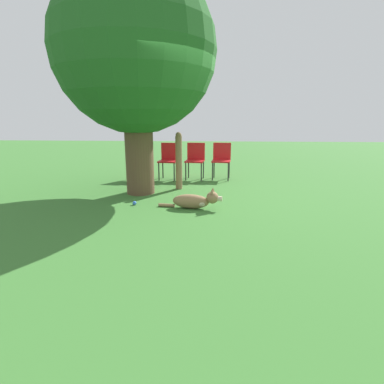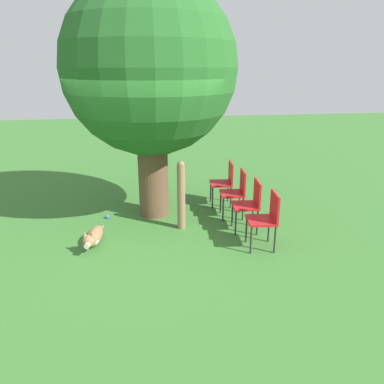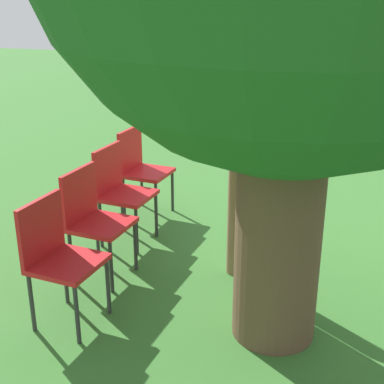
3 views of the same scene
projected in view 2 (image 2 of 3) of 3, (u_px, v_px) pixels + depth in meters
ground_plane at (148, 233)px, 6.32m from camera, size 30.00×30.00×0.00m
oak_tree at (150, 69)px, 6.31m from camera, size 2.98×2.98×4.15m
dog at (94, 237)px, 5.87m from camera, size 0.31×1.08×0.37m
fence_post at (181, 195)px, 6.34m from camera, size 0.14×0.14×1.20m
red_chair_0 at (267, 216)px, 5.67m from camera, size 0.47×0.48×0.89m
red_chair_1 at (250, 202)px, 6.26m from camera, size 0.47×0.48×0.89m
red_chair_2 at (236, 190)px, 6.86m from camera, size 0.47×0.48×0.89m
red_chair_3 at (225, 180)px, 7.46m from camera, size 0.47×0.48×0.89m
tennis_ball at (107, 217)px, 6.92m from camera, size 0.07×0.07×0.07m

